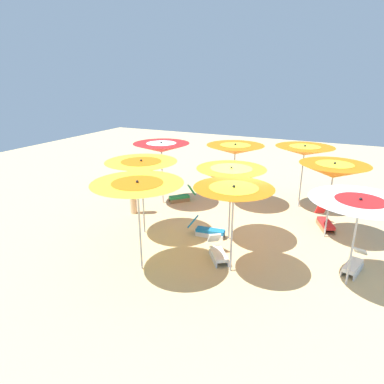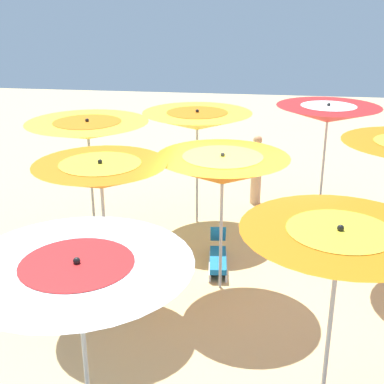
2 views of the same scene
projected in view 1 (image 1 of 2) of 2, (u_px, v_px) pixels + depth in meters
ground at (234, 234)px, 10.76m from camera, size 36.12×36.12×0.04m
beach_umbrella_0 at (161, 148)px, 12.71m from camera, size 2.15×2.15×2.46m
beach_umbrella_1 at (141, 167)px, 10.15m from camera, size 2.19×2.19×2.42m
beach_umbrella_2 at (138, 189)px, 8.07m from camera, size 2.26×2.26×2.43m
beach_umbrella_3 at (235, 149)px, 12.55m from camera, size 2.17×2.17×2.43m
beach_umbrella_4 at (231, 175)px, 9.76m from camera, size 2.04×2.04×2.33m
beach_umbrella_5 at (233, 195)px, 8.03m from camera, size 1.95×1.95×2.34m
beach_umbrella_6 at (304, 151)px, 12.29m from camera, size 2.13×2.13×2.42m
beach_umbrella_7 at (334, 171)px, 9.84m from camera, size 2.02×2.02×2.42m
beach_umbrella_8 at (359, 209)px, 7.49m from camera, size 2.23×2.23×2.24m
lounger_0 at (325, 221)px, 11.16m from camera, size 0.79×1.30×0.68m
lounger_1 at (218, 252)px, 9.23m from camera, size 0.92×1.09×0.60m
lounger_2 at (208, 230)px, 10.55m from camera, size 1.21×0.42×0.61m
lounger_3 at (181, 196)px, 13.52m from camera, size 0.97×0.98×0.64m
lounger_4 at (354, 264)px, 8.65m from camera, size 0.62×1.21×0.51m
beachgoer_0 at (133, 192)px, 12.12m from camera, size 0.30×0.30×1.61m
beach_ball at (158, 182)px, 15.55m from camera, size 0.27×0.27×0.27m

